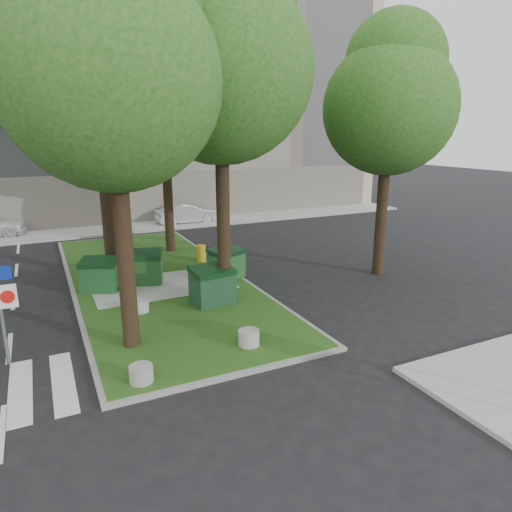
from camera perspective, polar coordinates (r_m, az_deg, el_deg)
ground at (r=11.21m, az=-4.83°, el=-15.15°), size 120.00×120.00×0.00m
median_island at (r=18.38m, az=-12.37°, el=-2.86°), size 6.00×16.00×0.12m
median_kerb at (r=18.38m, az=-12.37°, el=-2.89°), size 6.30×16.30×0.10m
building_sidewalk at (r=28.33m, az=-18.42°, el=3.07°), size 42.00×3.00×0.12m
zebra_crossing at (r=12.00m, az=-25.17°, el=-14.47°), size 5.00×3.00×0.01m
apartment_building at (r=35.31m, az=-21.31°, el=18.08°), size 41.00×12.00×16.00m
tree_median_near_left at (r=11.90m, az=-17.44°, el=22.60°), size 5.20×5.20×10.53m
tree_median_near_right at (r=14.86m, az=-4.27°, el=24.22°), size 5.60×5.60×11.46m
tree_median_mid at (r=18.34m, az=-19.02°, el=18.60°), size 4.80×4.80×9.99m
tree_median_far at (r=22.03m, az=-11.52°, el=21.91°), size 5.80×5.80×11.93m
tree_street_right at (r=18.87m, az=16.51°, el=18.68°), size 5.00×5.00×10.06m
dumpster_a at (r=17.28m, az=-18.90°, el=-2.27°), size 1.56×1.36×1.22m
dumpster_b at (r=17.66m, az=-13.84°, el=-1.41°), size 1.60×1.35×1.27m
dumpster_c at (r=15.23m, az=-5.45°, el=-3.68°), size 1.51×1.16×1.29m
dumpster_d at (r=17.79m, az=-3.73°, el=-0.92°), size 1.59×1.38×1.24m
bollard_left at (r=11.09m, az=-14.16°, el=-14.08°), size 0.55×0.55×0.39m
bollard_right at (r=12.44m, az=-0.90°, el=-10.16°), size 0.58×0.58×0.41m
bollard_mid at (r=15.05m, az=-14.26°, el=-6.07°), size 0.53×0.53×0.38m
litter_bin at (r=20.28m, az=-6.87°, el=0.35°), size 0.41×0.41×0.73m
car_silver at (r=29.41m, az=-8.62°, el=5.26°), size 3.93×1.47×1.28m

